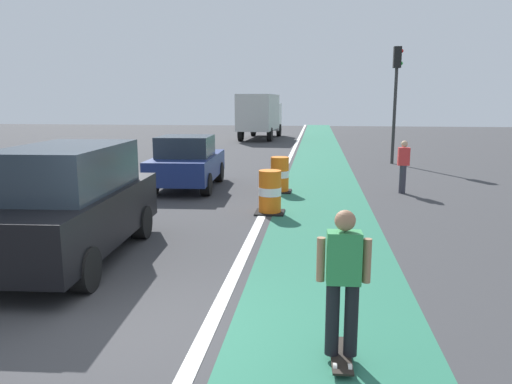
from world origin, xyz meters
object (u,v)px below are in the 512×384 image
at_px(pedestrian_crossing, 403,165).
at_px(delivery_truck_down_block, 260,114).
at_px(parked_suv_nearest, 70,203).
at_px(traffic_barrel_mid, 280,175).
at_px(parked_sedan_second, 187,163).
at_px(traffic_barrel_front, 270,192).
at_px(skateboarder_on_lane, 343,282).
at_px(traffic_light_corner, 396,84).

bearing_deg(pedestrian_crossing, delivery_truck_down_block, 107.93).
height_order(parked_suv_nearest, pedestrian_crossing, parked_suv_nearest).
height_order(parked_suv_nearest, traffic_barrel_mid, parked_suv_nearest).
bearing_deg(pedestrian_crossing, parked_suv_nearest, -133.60).
distance_m(parked_sedan_second, traffic_barrel_mid, 3.05).
relative_size(parked_sedan_second, traffic_barrel_front, 3.84).
xyz_separation_m(traffic_barrel_front, delivery_truck_down_block, (-3.00, 24.12, 1.31)).
bearing_deg(skateboarder_on_lane, traffic_light_corner, 79.90).
xyz_separation_m(parked_suv_nearest, parked_sedan_second, (0.15, 7.32, -0.20)).
bearing_deg(delivery_truck_down_block, parked_sedan_second, -89.99).
distance_m(parked_suv_nearest, pedestrian_crossing, 10.03).
bearing_deg(pedestrian_crossing, traffic_barrel_front, -139.70).
distance_m(parked_suv_nearest, traffic_barrel_front, 5.16).
relative_size(skateboarder_on_lane, delivery_truck_down_block, 0.22).
bearing_deg(traffic_barrel_front, traffic_barrel_mid, 89.52).
bearing_deg(parked_sedan_second, parked_suv_nearest, -91.20).
relative_size(parked_sedan_second, traffic_barrel_mid, 3.84).
bearing_deg(delivery_truck_down_block, traffic_light_corner, -61.05).
bearing_deg(skateboarder_on_lane, traffic_barrel_front, 101.65).
relative_size(parked_sedan_second, pedestrian_crossing, 2.60).
bearing_deg(traffic_light_corner, traffic_barrel_front, -113.46).
relative_size(parked_suv_nearest, traffic_barrel_mid, 4.31).
bearing_deg(parked_sedan_second, traffic_light_corner, 43.77).
bearing_deg(parked_suv_nearest, skateboarder_on_lane, -32.42).
height_order(parked_sedan_second, traffic_barrel_mid, parked_sedan_second).
distance_m(traffic_barrel_front, traffic_barrel_mid, 2.94).
bearing_deg(traffic_light_corner, traffic_barrel_mid, -120.98).
bearing_deg(traffic_light_corner, skateboarder_on_lane, -100.10).
bearing_deg(parked_suv_nearest, traffic_barrel_front, 52.28).
bearing_deg(traffic_light_corner, parked_suv_nearest, -117.87).
height_order(traffic_barrel_front, delivery_truck_down_block, delivery_truck_down_block).
bearing_deg(parked_sedan_second, traffic_barrel_front, -47.45).
relative_size(traffic_barrel_mid, traffic_light_corner, 0.21).
bearing_deg(skateboarder_on_lane, parked_suv_nearest, 147.58).
bearing_deg(traffic_light_corner, parked_sedan_second, -136.23).
distance_m(parked_sedan_second, pedestrian_crossing, 6.76).
relative_size(parked_suv_nearest, parked_sedan_second, 1.12).
xyz_separation_m(skateboarder_on_lane, delivery_truck_down_block, (-4.43, 31.09, 0.94)).
xyz_separation_m(parked_sedan_second, traffic_light_corner, (7.54, 7.22, 2.67)).
height_order(traffic_barrel_mid, pedestrian_crossing, pedestrian_crossing).
relative_size(traffic_barrel_front, pedestrian_crossing, 0.68).
height_order(parked_sedan_second, traffic_light_corner, traffic_light_corner).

